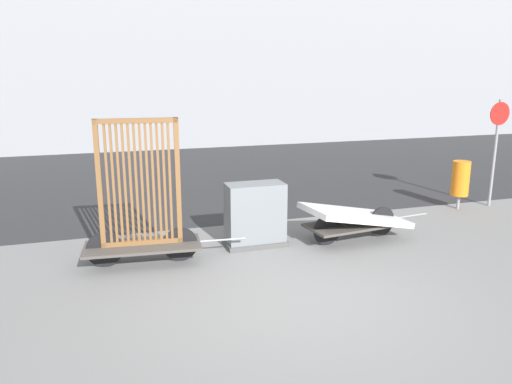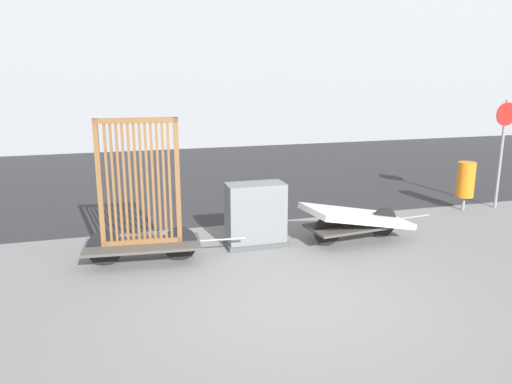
{
  "view_description": "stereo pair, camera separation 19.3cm",
  "coord_description": "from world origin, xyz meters",
  "px_view_note": "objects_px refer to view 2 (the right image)",
  "views": [
    {
      "loc": [
        -2.26,
        -5.38,
        2.78
      ],
      "look_at": [
        0.0,
        1.76,
        0.97
      ],
      "focal_mm": 35.0,
      "sensor_mm": 36.0,
      "label": 1
    },
    {
      "loc": [
        -2.07,
        -5.43,
        2.78
      ],
      "look_at": [
        0.0,
        1.76,
        0.97
      ],
      "focal_mm": 35.0,
      "sensor_mm": 36.0,
      "label": 2
    }
  ],
  "objects_px": {
    "bike_cart_with_mattress": "(357,219)",
    "sign_post": "(503,141)",
    "bike_cart_with_bedframe": "(141,215)",
    "utility_cabinet": "(256,217)",
    "trash_bin": "(466,180)"
  },
  "relations": [
    {
      "from": "bike_cart_with_mattress",
      "to": "sign_post",
      "type": "relative_size",
      "value": 1.11
    },
    {
      "from": "bike_cart_with_mattress",
      "to": "sign_post",
      "type": "xyz_separation_m",
      "value": [
        3.8,
        1.12,
        1.02
      ]
    },
    {
      "from": "bike_cart_with_bedframe",
      "to": "utility_cabinet",
      "type": "height_order",
      "value": "bike_cart_with_bedframe"
    },
    {
      "from": "bike_cart_with_bedframe",
      "to": "trash_bin",
      "type": "relative_size",
      "value": 2.4
    },
    {
      "from": "trash_bin",
      "to": "bike_cart_with_bedframe",
      "type": "bearing_deg",
      "value": -170.16
    },
    {
      "from": "bike_cart_with_bedframe",
      "to": "bike_cart_with_mattress",
      "type": "bearing_deg",
      "value": 5.04
    },
    {
      "from": "bike_cart_with_mattress",
      "to": "sign_post",
      "type": "height_order",
      "value": "sign_post"
    },
    {
      "from": "bike_cart_with_bedframe",
      "to": "sign_post",
      "type": "relative_size",
      "value": 1.08
    },
    {
      "from": "bike_cart_with_mattress",
      "to": "trash_bin",
      "type": "bearing_deg",
      "value": 13.54
    },
    {
      "from": "bike_cart_with_bedframe",
      "to": "utility_cabinet",
      "type": "distance_m",
      "value": 1.86
    },
    {
      "from": "bike_cart_with_bedframe",
      "to": "bike_cart_with_mattress",
      "type": "distance_m",
      "value": 3.52
    },
    {
      "from": "bike_cart_with_bedframe",
      "to": "bike_cart_with_mattress",
      "type": "relative_size",
      "value": 0.98
    },
    {
      "from": "utility_cabinet",
      "to": "bike_cart_with_mattress",
      "type": "bearing_deg",
      "value": -9.56
    },
    {
      "from": "bike_cart_with_mattress",
      "to": "bike_cart_with_bedframe",
      "type": "bearing_deg",
      "value": 172.98
    },
    {
      "from": "bike_cart_with_mattress",
      "to": "sign_post",
      "type": "bearing_deg",
      "value": 9.4
    }
  ]
}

